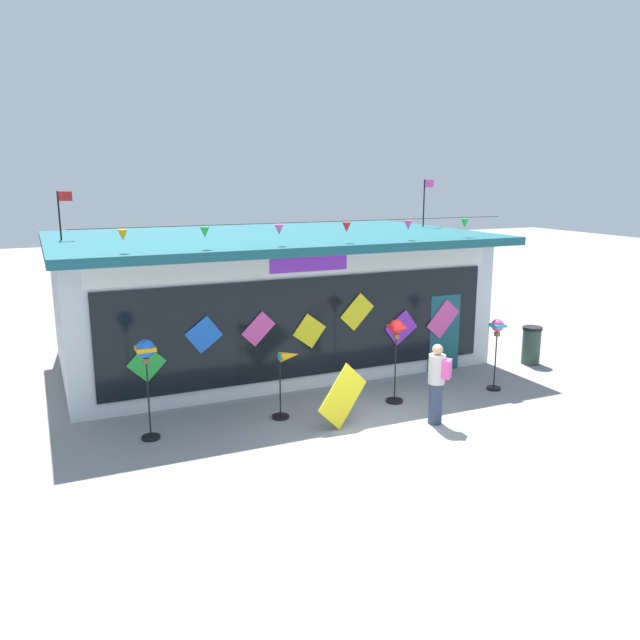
{
  "coord_description": "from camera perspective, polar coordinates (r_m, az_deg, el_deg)",
  "views": [
    {
      "loc": [
        -6.31,
        -10.2,
        4.94
      ],
      "look_at": [
        -0.48,
        2.74,
        1.75
      ],
      "focal_mm": 35.73,
      "sensor_mm": 36.0,
      "label": 1
    }
  ],
  "objects": [
    {
      "name": "ground_plane",
      "position": [
        12.98,
        7.02,
        -9.83
      ],
      "size": [
        80.0,
        80.0,
        0.0
      ],
      "primitive_type": "plane",
      "color": "gray"
    },
    {
      "name": "kite_shop_building",
      "position": [
        17.5,
        -4.88,
        2.15
      ],
      "size": [
        11.03,
        6.92,
        4.88
      ],
      "color": "silver",
      "rests_on": "ground_plane"
    },
    {
      "name": "wind_spinner_far_left",
      "position": [
        12.43,
        -15.3,
        -3.54
      ],
      "size": [
        0.36,
        0.36,
        1.98
      ],
      "color": "black",
      "rests_on": "ground_plane"
    },
    {
      "name": "wind_spinner_left",
      "position": [
        13.29,
        -3.0,
        -4.77
      ],
      "size": [
        0.64,
        0.36,
        1.45
      ],
      "color": "black",
      "rests_on": "ground_plane"
    },
    {
      "name": "wind_spinner_center_left",
      "position": [
        14.12,
        6.83,
        -1.86
      ],
      "size": [
        0.38,
        0.38,
        1.91
      ],
      "color": "black",
      "rests_on": "ground_plane"
    },
    {
      "name": "wind_spinner_center_right",
      "position": [
        15.46,
        15.55,
        -1.5
      ],
      "size": [
        0.33,
        0.33,
        1.72
      ],
      "color": "black",
      "rests_on": "ground_plane"
    },
    {
      "name": "person_near_camera",
      "position": [
        13.17,
        10.45,
        -5.49
      ],
      "size": [
        0.46,
        0.46,
        1.68
      ],
      "rotation": [
        0.0,
        0.0,
        3.89
      ],
      "color": "#333D56",
      "rests_on": "ground_plane"
    },
    {
      "name": "trash_bin",
      "position": [
        18.11,
        18.39,
        -2.14
      ],
      "size": [
        0.52,
        0.52,
        1.03
      ],
      "color": "#2D4238",
      "rests_on": "ground_plane"
    },
    {
      "name": "display_kite_on_ground",
      "position": [
        12.94,
        2.06,
        -6.83
      ],
      "size": [
        1.26,
        0.39,
        1.26
      ],
      "primitive_type": "cube",
      "rotation": [
        -0.32,
        0.79,
        0.0
      ],
      "color": "yellow",
      "rests_on": "ground_plane"
    }
  ]
}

